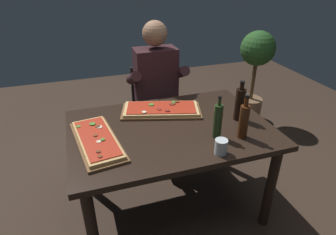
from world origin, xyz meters
The scene contains 11 objects.
ground_plane centered at (0.00, 0.00, 0.00)m, with size 6.40×6.40×0.00m, color #38281E.
dining_table centered at (0.00, 0.00, 0.64)m, with size 1.40×0.96×0.74m.
pizza_rectangular_front centered at (0.01, 0.24, 0.76)m, with size 0.66×0.43×0.05m.
pizza_rectangular_left centered at (-0.51, -0.04, 0.76)m, with size 0.32×0.62×0.05m.
wine_bottle_dark centered at (0.41, -0.27, 0.86)m, with size 0.06×0.06×0.30m.
oil_bottle_amber centered at (0.25, -0.22, 0.86)m, with size 0.06×0.06×0.29m.
vinegar_bottle_green centered at (0.51, -0.04, 0.87)m, with size 0.07×0.07×0.30m.
tumbler_near_camera centered at (0.19, -0.39, 0.78)m, with size 0.08×0.08×0.09m.
diner_chair centered at (0.12, 0.86, 0.49)m, with size 0.44×0.44×0.87m.
seated_diner centered at (0.12, 0.74, 0.74)m, with size 0.53×0.41×1.33m.
potted_plant_corner centered at (1.41, 1.10, 0.69)m, with size 0.39×0.39×1.10m.
Camera 1 is at (-0.56, -1.66, 1.76)m, focal length 30.78 mm.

